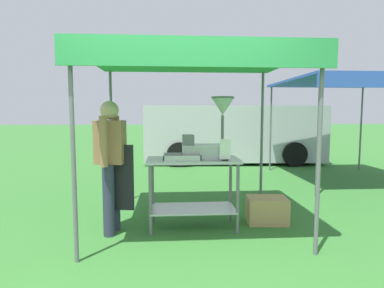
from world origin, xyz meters
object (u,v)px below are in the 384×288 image
neighbour_tent (347,83)px  vendor (111,160)px  donut_cart (193,178)px  stall_canopy (193,63)px  donut_fryer (210,135)px  menu_sign (225,151)px  van_silver (233,133)px  supply_crate (267,210)px  donut_tray (183,158)px

neighbour_tent → vendor: bearing=-148.3°
donut_cart → stall_canopy: bearing=90.0°
donut_fryer → menu_sign: bearing=-49.3°
donut_cart → donut_fryer: 0.59m
donut_fryer → van_silver: (1.42, 5.65, -0.32)m
stall_canopy → vendor: stall_canopy is taller
menu_sign → van_silver: bearing=77.9°
donut_cart → neighbour_tent: 4.65m
stall_canopy → vendor: 1.56m
menu_sign → vendor: (-1.37, 0.12, -0.11)m
neighbour_tent → supply_crate: bearing=-134.3°
vendor → donut_fryer: bearing=3.3°
menu_sign → supply_crate: size_ratio=0.47×
stall_canopy → supply_crate: (1.00, 0.03, -1.92)m
donut_tray → van_silver: van_silver is taller
donut_tray → neighbour_tent: neighbour_tent is taller
stall_canopy → neighbour_tent: bearing=36.5°
vendor → neighbour_tent: (4.50, 2.78, 1.21)m
stall_canopy → donut_tray: (-0.14, -0.22, -1.17)m
menu_sign → neighbour_tent: 4.40m
menu_sign → stall_canopy: bearing=140.4°
menu_sign → neighbour_tent: size_ratio=0.09×
donut_fryer → neighbour_tent: (3.29, 2.71, 0.92)m
donut_fryer → van_silver: 5.83m
stall_canopy → donut_fryer: 0.92m
supply_crate → van_silver: (0.62, 5.50, 0.71)m
menu_sign → neighbour_tent: neighbour_tent is taller
supply_crate → stall_canopy: bearing=-178.1°
donut_cart → donut_tray: 0.33m
donut_fryer → supply_crate: bearing=10.7°
donut_cart → menu_sign: (0.37, -0.21, 0.36)m
donut_fryer → neighbour_tent: neighbour_tent is taller
donut_cart → donut_tray: size_ratio=2.57×
donut_cart → vendor: bearing=-174.9°
menu_sign → van_silver: van_silver is taller
vendor → van_silver: (2.62, 5.72, -0.03)m
stall_canopy → donut_fryer: size_ratio=3.40×
vendor → neighbour_tent: neighbour_tent is taller
donut_tray → donut_fryer: donut_fryer is taller
menu_sign → vendor: bearing=175.1°
donut_cart → donut_fryer: (0.21, -0.02, 0.55)m
vendor → donut_tray: bearing=-1.9°
menu_sign → donut_cart: bearing=150.8°
stall_canopy → donut_tray: 1.20m
donut_tray → supply_crate: size_ratio=0.81×
vendor → supply_crate: 2.14m
stall_canopy → donut_fryer: (0.21, -0.12, -0.89)m
donut_cart → donut_fryer: bearing=-5.2°
neighbour_tent → donut_cart: bearing=-142.5°
vendor → van_silver: size_ratio=0.31×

